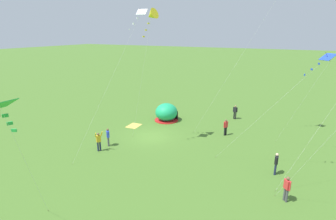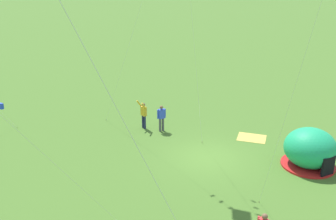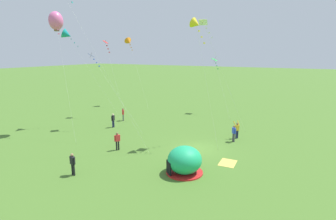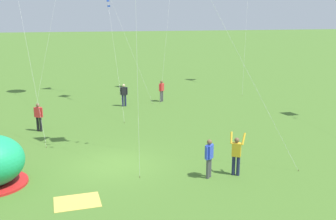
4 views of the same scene
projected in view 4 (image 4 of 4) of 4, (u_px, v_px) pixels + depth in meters
ground_plane at (116, 165)px, 18.41m from camera, size 300.00×300.00×0.00m
picnic_blanket at (77, 202)px, 14.75m from camera, size 1.76×1.38×0.01m
person_strolling at (39, 116)px, 23.47m from camera, size 0.53×0.39×1.72m
person_center_field at (124, 94)px, 29.94m from camera, size 0.59×0.25×1.72m
person_flying_kite at (236, 153)px, 17.00m from camera, size 0.72×0.66×1.89m
person_watching_sky at (209, 156)px, 16.74m from camera, size 0.44×0.45×1.72m
person_near_tent at (162, 90)px, 31.56m from camera, size 0.47×0.43×1.72m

